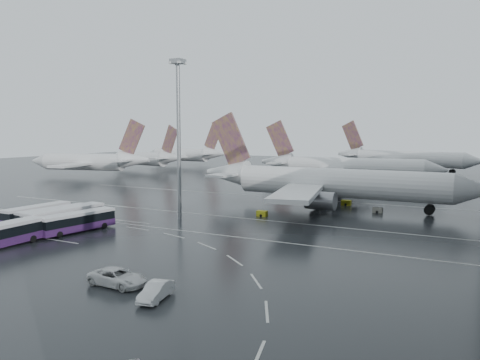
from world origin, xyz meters
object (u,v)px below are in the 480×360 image
at_px(bus_row_near_b, 54,216).
at_px(floodlight_mast, 179,120).
at_px(airliner_gate_b, 344,168).
at_px(jet_remote_mid, 145,159).
at_px(jet_remote_far, 186,155).
at_px(jet_remote_west, 91,162).
at_px(van_curve_c, 156,291).
at_px(airliner_main, 325,183).
at_px(gse_cart_belly_b, 378,210).
at_px(bus_row_near_c, 65,217).
at_px(airliner_gate_c, 401,159).
at_px(bus_row_near_d, 77,221).
at_px(van_curve_a, 117,277).
at_px(gse_cart_belly_e, 346,203).
at_px(bus_row_near_a, 37,213).
at_px(gse_cart_belly_c, 262,214).

distance_m(bus_row_near_b, floodlight_mast, 26.72).
distance_m(airliner_gate_b, jet_remote_mid, 84.00).
distance_m(jet_remote_far, floodlight_mast, 131.47).
height_order(jet_remote_west, van_curve_c, jet_remote_west).
relative_size(airliner_main, gse_cart_belly_b, 31.60).
distance_m(bus_row_near_b, bus_row_near_c, 3.62).
bearing_deg(airliner_gate_c, jet_remote_mid, -142.42).
distance_m(floodlight_mast, gse_cart_belly_b, 42.05).
distance_m(bus_row_near_c, bus_row_near_d, 3.97).
bearing_deg(van_curve_c, airliner_gate_b, 84.03).
distance_m(airliner_gate_b, van_curve_c, 105.93).
height_order(jet_remote_far, bus_row_near_c, jet_remote_far).
distance_m(airliner_gate_c, van_curve_c, 155.77).
height_order(jet_remote_far, floodlight_mast, floodlight_mast).
distance_m(jet_remote_west, bus_row_near_c, 89.42).
height_order(van_curve_c, gse_cart_belly_b, van_curve_c).
xyz_separation_m(jet_remote_west, bus_row_near_c, (60.29, -65.96, -3.27)).
relative_size(bus_row_near_d, van_curve_c, 2.62).
bearing_deg(bus_row_near_d, floodlight_mast, -18.28).
height_order(airliner_gate_b, van_curve_c, airliner_gate_b).
bearing_deg(airliner_gate_b, bus_row_near_c, -107.07).
relative_size(jet_remote_far, van_curve_a, 6.99).
distance_m(jet_remote_far, bus_row_near_d, 140.95).
height_order(airliner_gate_b, gse_cart_belly_b, airliner_gate_b).
xyz_separation_m(airliner_gate_b, airliner_gate_c, (8.99, 50.35, 0.23)).
bearing_deg(jet_remote_mid, bus_row_near_c, 133.41).
height_order(airliner_gate_b, bus_row_near_d, airliner_gate_b).
bearing_deg(gse_cart_belly_e, airliner_gate_c, 91.57).
height_order(jet_remote_west, gse_cart_belly_b, jet_remote_west).
bearing_deg(van_curve_c, airliner_main, 80.40).
relative_size(van_curve_a, van_curve_c, 1.29).
height_order(jet_remote_far, bus_row_near_a, jet_remote_far).
bearing_deg(airliner_main, airliner_gate_c, 89.94).
height_order(floodlight_mast, gse_cart_belly_c, floodlight_mast).
xyz_separation_m(airliner_main, floodlight_mast, (-19.34, -24.94, 12.80)).
bearing_deg(jet_remote_far, airliner_gate_b, 160.53).
distance_m(jet_remote_far, gse_cart_belly_b, 133.93).
distance_m(van_curve_a, floodlight_mast, 40.37).
bearing_deg(bus_row_near_c, van_curve_c, -116.11).
bearing_deg(gse_cart_belly_c, bus_row_near_c, -134.07).
bearing_deg(van_curve_a, gse_cart_belly_b, -14.04).
height_order(jet_remote_west, bus_row_near_d, jet_remote_west).
bearing_deg(floodlight_mast, bus_row_near_d, -116.36).
bearing_deg(jet_remote_west, bus_row_near_d, 121.29).
relative_size(airliner_gate_b, bus_row_near_b, 4.43).
height_order(airliner_main, bus_row_near_d, airliner_main).
bearing_deg(floodlight_mast, bus_row_near_b, -136.71).
height_order(airliner_gate_b, floodlight_mast, floodlight_mast).
bearing_deg(floodlight_mast, van_curve_c, -58.35).
bearing_deg(bus_row_near_a, airliner_gate_b, -17.77).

